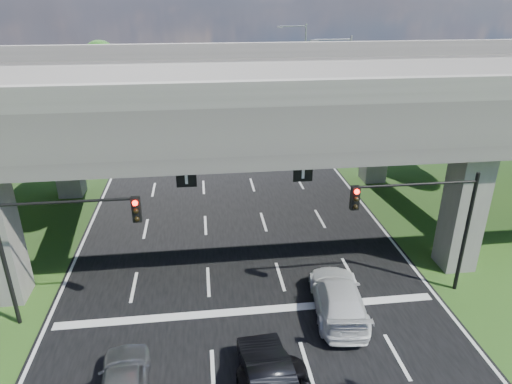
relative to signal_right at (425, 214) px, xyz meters
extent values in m
plane|color=#264C18|center=(-7.82, -3.94, -4.19)|extent=(160.00, 160.00, 0.00)
cube|color=black|center=(-7.82, 6.06, -4.17)|extent=(18.00, 120.00, 0.03)
cube|color=#3C3937|center=(-7.82, 8.06, 3.81)|extent=(80.00, 15.00, 2.00)
cube|color=#64625C|center=(-7.82, 0.81, 5.31)|extent=(80.00, 0.50, 1.00)
cube|color=#64625C|center=(-7.82, 15.31, 5.31)|extent=(80.00, 0.50, 1.00)
cube|color=#64625C|center=(-18.82, 14.06, -0.69)|extent=(1.60, 1.60, 7.00)
cube|color=#64625C|center=(3.18, 2.06, -0.69)|extent=(1.60, 1.60, 7.00)
cube|color=#64625C|center=(3.18, 14.06, -0.69)|extent=(1.60, 1.60, 7.00)
cube|color=black|center=(-10.32, 1.06, 1.81)|extent=(0.85, 0.06, 0.85)
cube|color=black|center=(-5.32, 1.06, 1.81)|extent=(0.85, 0.06, 0.85)
cylinder|color=black|center=(2.18, 0.06, -1.19)|extent=(0.18, 0.18, 6.00)
cylinder|color=black|center=(-0.57, 0.06, 1.41)|extent=(5.50, 0.12, 0.12)
cube|color=black|center=(-3.32, -0.12, 1.01)|extent=(0.35, 0.28, 1.05)
sphere|color=#FF0C05|center=(-3.32, -0.28, 1.36)|extent=(0.22, 0.22, 0.22)
cylinder|color=black|center=(-17.82, 0.06, -1.19)|extent=(0.18, 0.18, 6.00)
cylinder|color=black|center=(-15.07, 0.06, 1.41)|extent=(5.50, 0.12, 0.12)
cube|color=black|center=(-12.32, -0.12, 1.01)|extent=(0.35, 0.28, 1.05)
sphere|color=#FF0C05|center=(-12.32, -0.28, 1.36)|extent=(0.22, 0.22, 0.22)
cylinder|color=gray|center=(2.68, 20.06, 0.81)|extent=(0.16, 0.16, 10.00)
cylinder|color=gray|center=(1.18, 20.06, 5.51)|extent=(3.00, 0.10, 0.10)
cube|color=gray|center=(-0.32, 20.06, 5.41)|extent=(0.60, 0.25, 0.18)
cylinder|color=gray|center=(2.68, 36.06, 0.81)|extent=(0.16, 0.16, 10.00)
cylinder|color=gray|center=(1.18, 36.06, 5.51)|extent=(3.00, 0.10, 0.10)
cube|color=gray|center=(-0.32, 36.06, 5.41)|extent=(0.60, 0.25, 0.18)
cylinder|color=black|center=(-21.82, 22.06, -2.54)|extent=(0.36, 0.36, 3.30)
sphere|color=#1A5516|center=(-21.82, 22.06, 0.46)|extent=(4.50, 4.50, 4.50)
sphere|color=#1A5516|center=(-21.42, 21.76, 1.81)|extent=(3.60, 3.60, 3.60)
sphere|color=#1A5516|center=(-22.12, 22.46, -0.44)|extent=(3.30, 3.30, 3.30)
cylinder|color=black|center=(-24.82, 30.06, -2.76)|extent=(0.36, 0.36, 2.86)
sphere|color=#1A5516|center=(-24.82, 30.06, -0.16)|extent=(3.90, 3.90, 3.90)
sphere|color=#1A5516|center=(-24.42, 29.76, 1.01)|extent=(3.12, 3.12, 3.12)
sphere|color=#1A5516|center=(-25.12, 30.46, -0.94)|extent=(2.86, 2.86, 2.86)
cylinder|color=black|center=(-20.82, 38.06, -2.43)|extent=(0.36, 0.36, 3.52)
sphere|color=#1A5516|center=(-20.82, 38.06, 0.77)|extent=(4.80, 4.80, 4.80)
sphere|color=#1A5516|center=(-20.42, 37.76, 2.21)|extent=(3.84, 3.84, 3.84)
sphere|color=#1A5516|center=(-21.12, 38.46, -0.19)|extent=(3.52, 3.52, 3.52)
cylinder|color=black|center=(5.18, 24.06, -2.65)|extent=(0.36, 0.36, 3.08)
sphere|color=#1A5516|center=(5.18, 24.06, 0.15)|extent=(4.20, 4.20, 4.20)
sphere|color=#1A5516|center=(5.58, 23.76, 1.41)|extent=(3.36, 3.36, 3.36)
sphere|color=#1A5516|center=(4.88, 24.46, -0.69)|extent=(3.08, 3.08, 3.08)
cylinder|color=black|center=(8.18, 32.06, -2.76)|extent=(0.36, 0.36, 2.86)
sphere|color=#1A5516|center=(8.18, 32.06, -0.16)|extent=(3.90, 3.90, 3.90)
sphere|color=#1A5516|center=(8.58, 31.76, 1.01)|extent=(3.12, 3.12, 3.12)
sphere|color=#1A5516|center=(7.88, 32.46, -0.94)|extent=(2.86, 2.86, 2.86)
cylinder|color=black|center=(4.18, 40.06, -2.54)|extent=(0.36, 0.36, 3.30)
sphere|color=#1A5516|center=(4.18, 40.06, 0.46)|extent=(4.50, 4.50, 4.50)
sphere|color=#1A5516|center=(4.58, 39.76, 1.81)|extent=(3.60, 3.60, 3.60)
sphere|color=#1A5516|center=(3.88, 40.46, -0.44)|extent=(3.30, 3.30, 3.30)
imported|color=black|center=(-7.71, -5.12, -3.41)|extent=(1.91, 4.65, 1.50)
imported|color=silver|center=(-3.97, -0.94, -3.40)|extent=(2.71, 5.44, 1.52)
camera|label=1|loc=(-9.62, -16.92, 8.93)|focal=32.00mm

